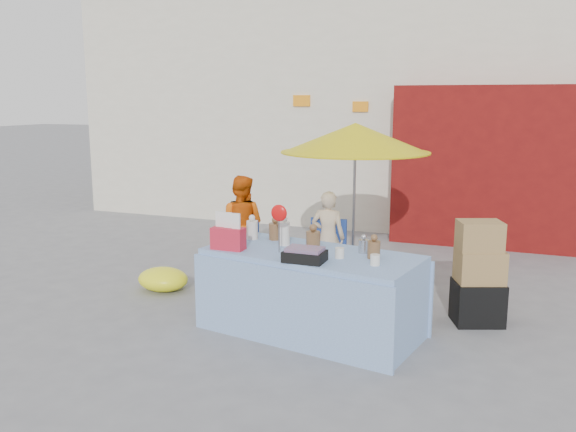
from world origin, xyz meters
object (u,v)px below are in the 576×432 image
at_px(umbrella, 355,139).
at_px(vendor_beige, 328,237).
at_px(market_table, 311,292).
at_px(vendor_orange, 241,225).
at_px(chair_right, 324,266).
at_px(box_stack, 479,277).
at_px(chair_left, 237,257).

bearing_deg(umbrella, vendor_beige, -153.43).
relative_size(market_table, vendor_beige, 1.95).
distance_m(market_table, vendor_orange, 2.37).
bearing_deg(chair_right, box_stack, -23.04).
xyz_separation_m(chair_left, vendor_orange, (0.00, 0.13, 0.43)).
height_order(umbrella, box_stack, umbrella).
bearing_deg(chair_right, vendor_orange, 170.40).
distance_m(vendor_orange, umbrella, 1.97).
height_order(market_table, chair_left, market_table).
bearing_deg(chair_left, chair_right, -3.46).
relative_size(market_table, box_stack, 2.11).
height_order(market_table, vendor_orange, vendor_orange).
relative_size(vendor_orange, vendor_beige, 1.12).
relative_size(vendor_beige, umbrella, 0.59).
relative_size(market_table, umbrella, 1.14).
bearing_deg(market_table, vendor_beige, 112.21).
height_order(market_table, umbrella, umbrella).
bearing_deg(market_table, umbrella, 102.25).
xyz_separation_m(vendor_beige, umbrella, (0.30, 0.15, 1.28)).
distance_m(vendor_orange, box_stack, 3.31).
xyz_separation_m(umbrella, box_stack, (1.65, -0.98, -1.37)).
xyz_separation_m(market_table, chair_left, (-1.61, 1.59, -0.18)).
distance_m(market_table, box_stack, 1.83).
relative_size(chair_left, vendor_orange, 0.62).
bearing_deg(chair_left, vendor_beige, 2.66).
height_order(chair_right, vendor_orange, vendor_orange).
xyz_separation_m(vendor_beige, box_stack, (1.95, -0.83, -0.09)).
height_order(chair_left, vendor_orange, vendor_orange).
relative_size(chair_right, vendor_beige, 0.69).
bearing_deg(chair_right, vendor_beige, 86.13).
bearing_deg(chair_left, umbrella, 6.92).
bearing_deg(vendor_orange, market_table, 129.56).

